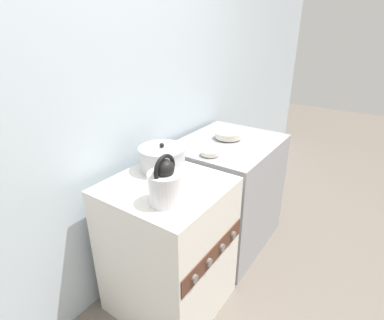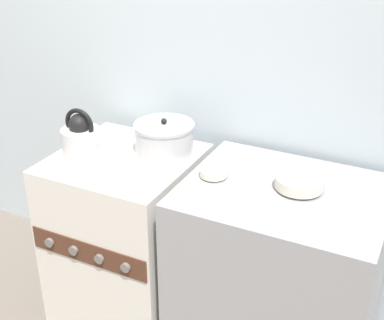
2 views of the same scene
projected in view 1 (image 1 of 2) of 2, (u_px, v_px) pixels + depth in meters
wall_back at (106, 107)px, 1.73m from camera, size 7.00×0.06×2.50m
stove at (169, 247)px, 1.84m from camera, size 0.63×0.66×0.87m
counter at (226, 192)px, 2.43m from camera, size 0.83×0.68×0.89m
kettle at (165, 184)px, 1.45m from camera, size 0.21×0.17×0.26m
cooking_pot at (162, 158)px, 1.81m from camera, size 0.28×0.28×0.17m
enamel_bowl at (228, 135)px, 2.29m from camera, size 0.20×0.20×0.06m
small_ceramic_bowl at (210, 153)px, 1.99m from camera, size 0.12×0.12×0.04m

